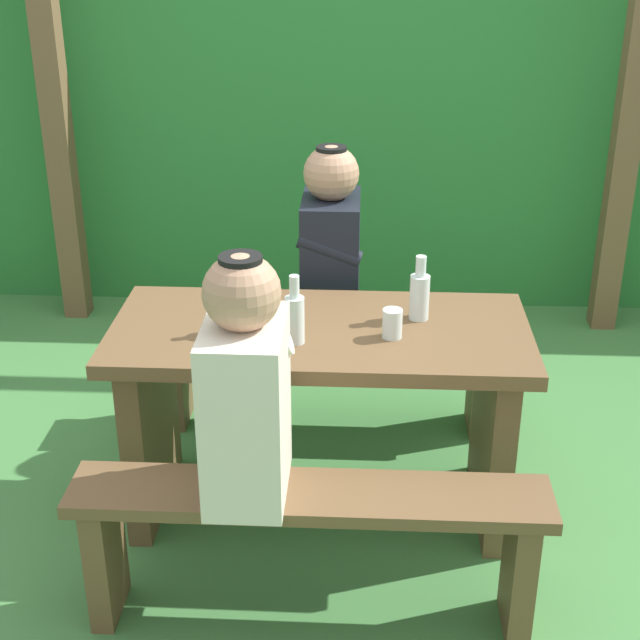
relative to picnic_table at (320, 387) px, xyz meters
name	(u,v)px	position (x,y,z in m)	size (l,w,h in m)	color
ground_plane	(320,505)	(0.00, 0.00, -0.49)	(12.00, 12.00, 0.00)	#437E40
hedge_backdrop	(342,128)	(0.00, 2.24, 0.39)	(6.40, 0.74, 1.75)	#2B7733
pergola_post_left	(54,98)	(-1.37, 1.64, 0.65)	(0.12, 0.12, 2.28)	brown
pergola_post_right	(631,104)	(1.37, 1.64, 0.65)	(0.12, 0.12, 2.28)	brown
picnic_table	(320,387)	(0.00, 0.00, 0.00)	(1.40, 0.64, 0.72)	brown
bench_near	(310,529)	(0.00, -0.58, -0.16)	(1.40, 0.24, 0.47)	brown
bench_far	(327,353)	(0.00, 0.58, -0.16)	(1.40, 0.24, 0.47)	brown
person_white_shirt	(245,387)	(-0.17, -0.57, 0.31)	(0.25, 0.35, 0.72)	silver
person_black_coat	(331,245)	(0.01, 0.57, 0.31)	(0.25, 0.35, 0.72)	black
drinking_glass	(392,324)	(0.24, -0.06, 0.28)	(0.07, 0.07, 0.10)	silver
bottle_left	(295,317)	(-0.07, -0.12, 0.32)	(0.06, 0.06, 0.23)	silver
bottle_right	(249,304)	(-0.23, -0.04, 0.32)	(0.06, 0.06, 0.24)	silver
bottle_center	(420,294)	(0.33, 0.09, 0.32)	(0.07, 0.07, 0.22)	silver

